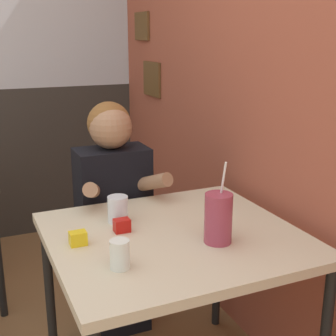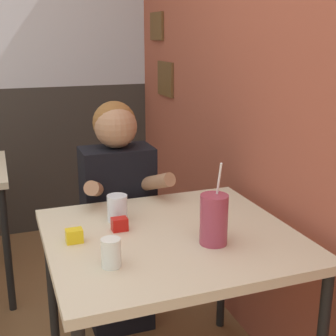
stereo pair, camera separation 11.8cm
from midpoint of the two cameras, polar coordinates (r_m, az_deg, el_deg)
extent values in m
cube|color=#9E4C38|center=(2.61, 3.02, 13.37)|extent=(0.06, 4.30, 2.70)
cube|color=brown|center=(3.35, -4.26, 16.86)|extent=(0.02, 0.24, 0.19)
cube|color=brown|center=(3.20, -3.06, 10.78)|extent=(0.02, 0.27, 0.23)
cube|color=beige|center=(1.79, -1.16, -8.52)|extent=(0.92, 0.85, 0.04)
cylinder|color=black|center=(2.20, -15.74, -15.07)|extent=(0.04, 0.04, 0.71)
cylinder|color=black|center=(2.43, 4.63, -11.37)|extent=(0.04, 0.04, 0.71)
cube|color=black|center=(2.48, -7.73, -14.42)|extent=(0.31, 0.20, 0.44)
cube|color=black|center=(2.27, -8.18, -3.96)|extent=(0.34, 0.20, 0.51)
sphere|color=brown|center=(2.20, -8.74, 5.39)|extent=(0.20, 0.20, 0.20)
sphere|color=#9E7051|center=(2.18, -8.55, 4.90)|extent=(0.20, 0.20, 0.20)
cylinder|color=#9E7051|center=(2.08, -10.85, -2.73)|extent=(0.14, 0.27, 0.15)
cylinder|color=#9E7051|center=(2.15, -3.78, -1.82)|extent=(0.14, 0.27, 0.15)
cylinder|color=#99384C|center=(1.68, 4.14, -6.16)|extent=(0.10, 0.10, 0.18)
cylinder|color=white|center=(1.64, 4.70, -1.48)|extent=(0.01, 0.04, 0.14)
cylinder|color=silver|center=(1.88, -7.93, -5.03)|extent=(0.08, 0.08, 0.11)
cylinder|color=silver|center=(1.53, -8.14, -10.42)|extent=(0.06, 0.06, 0.10)
cube|color=#B7140F|center=(1.80, -7.53, -6.98)|extent=(0.06, 0.04, 0.05)
cube|color=yellow|center=(1.72, -12.88, -8.38)|extent=(0.06, 0.04, 0.05)
camera|label=1|loc=(0.06, -91.81, -0.52)|focal=50.00mm
camera|label=2|loc=(0.06, 88.19, 0.52)|focal=50.00mm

